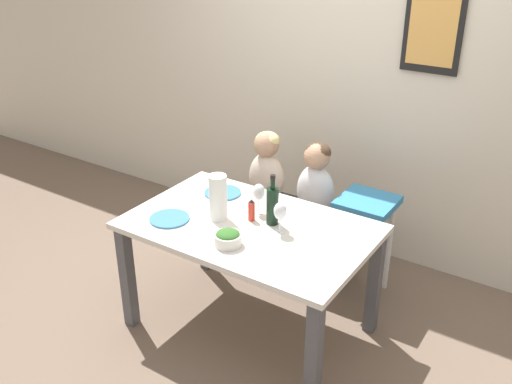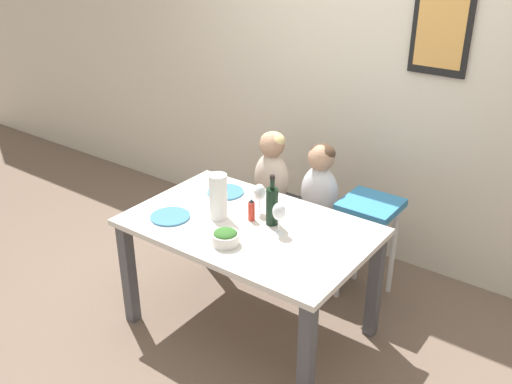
{
  "view_description": "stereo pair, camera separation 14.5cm",
  "coord_description": "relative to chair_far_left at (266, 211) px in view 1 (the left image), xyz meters",
  "views": [
    {
      "loc": [
        1.6,
        -2.37,
        2.33
      ],
      "look_at": [
        0.0,
        0.07,
        0.91
      ],
      "focal_mm": 40.0,
      "sensor_mm": 36.0,
      "label": 1
    },
    {
      "loc": [
        1.72,
        -2.29,
        2.33
      ],
      "look_at": [
        0.0,
        0.07,
        0.91
      ],
      "focal_mm": 40.0,
      "sensor_mm": 36.0,
      "label": 2
    }
  ],
  "objects": [
    {
      "name": "paper_towel_roll",
      "position": [
        0.16,
        -0.77,
        0.47
      ],
      "size": [
        0.11,
        0.11,
        0.28
      ],
      "color": "white",
      "rests_on": "dining_table"
    },
    {
      "name": "salad_bowl_large",
      "position": [
        0.37,
        -0.98,
        0.37
      ],
      "size": [
        0.15,
        0.15,
        0.09
      ],
      "color": "silver",
      "rests_on": "dining_table"
    },
    {
      "name": "chair_far_left",
      "position": [
        0.0,
        0.0,
        0.0
      ],
      "size": [
        0.41,
        0.41,
        0.47
      ],
      "color": "silver",
      "rests_on": "ground_plane"
    },
    {
      "name": "chair_far_center",
      "position": [
        0.39,
        0.0,
        0.0
      ],
      "size": [
        0.41,
        0.41,
        0.47
      ],
      "color": "silver",
      "rests_on": "ground_plane"
    },
    {
      "name": "wine_glass_near",
      "position": [
        0.54,
        -0.71,
        0.46
      ],
      "size": [
        0.07,
        0.07,
        0.19
      ],
      "color": "white",
      "rests_on": "dining_table"
    },
    {
      "name": "wine_glass_far",
      "position": [
        0.31,
        -0.58,
        0.46
      ],
      "size": [
        0.07,
        0.07,
        0.19
      ],
      "color": "white",
      "rests_on": "dining_table"
    },
    {
      "name": "condiment_bottle_hot_sauce",
      "position": [
        0.33,
        -0.68,
        0.4
      ],
      "size": [
        0.04,
        0.04,
        0.14
      ],
      "color": "red",
      "rests_on": "dining_table"
    },
    {
      "name": "dinner_plate_back_left",
      "position": [
        -0.02,
        -0.49,
        0.34
      ],
      "size": [
        0.23,
        0.23,
        0.01
      ],
      "color": "teal",
      "rests_on": "dining_table"
    },
    {
      "name": "wall_back",
      "position": [
        0.35,
        0.57,
        0.95
      ],
      "size": [
        10.0,
        0.09,
        2.7
      ],
      "color": "beige",
      "rests_on": "ground_plane"
    },
    {
      "name": "dining_table",
      "position": [
        0.35,
        -0.73,
        0.23
      ],
      "size": [
        1.4,
        0.89,
        0.73
      ],
      "color": "silver",
      "rests_on": "ground_plane"
    },
    {
      "name": "person_child_center",
      "position": [
        0.39,
        0.0,
        0.35
      ],
      "size": [
        0.26,
        0.19,
        0.53
      ],
      "color": "silver",
      "rests_on": "chair_far_center"
    },
    {
      "name": "chair_right_highchair",
      "position": [
        0.76,
        0.0,
        0.15
      ],
      "size": [
        0.35,
        0.35,
        0.7
      ],
      "color": "silver",
      "rests_on": "ground_plane"
    },
    {
      "name": "person_child_left",
      "position": [
        0.0,
        0.0,
        0.35
      ],
      "size": [
        0.26,
        0.19,
        0.53
      ],
      "color": "beige",
      "rests_on": "chair_far_left"
    },
    {
      "name": "dinner_plate_front_left",
      "position": [
        -0.08,
        -0.94,
        0.34
      ],
      "size": [
        0.23,
        0.23,
        0.01
      ],
      "color": "teal",
      "rests_on": "dining_table"
    },
    {
      "name": "ground_plane",
      "position": [
        0.35,
        -0.73,
        -0.4
      ],
      "size": [
        14.0,
        14.0,
        0.0
      ],
      "primitive_type": "plane",
      "color": "#705B4C"
    },
    {
      "name": "wine_bottle",
      "position": [
        0.45,
        -0.64,
        0.45
      ],
      "size": [
        0.07,
        0.07,
        0.3
      ],
      "color": "black",
      "rests_on": "dining_table"
    }
  ]
}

